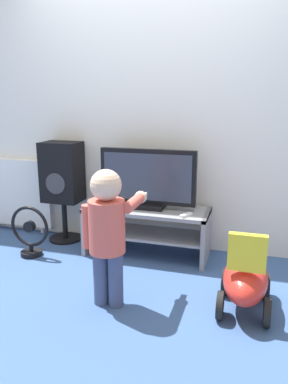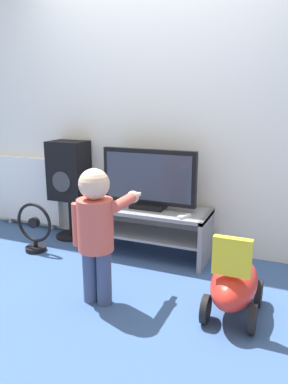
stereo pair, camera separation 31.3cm
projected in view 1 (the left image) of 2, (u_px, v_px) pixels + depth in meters
ground_plane at (140, 263)px, 3.16m from camera, size 16.00×16.00×0.00m
wall_back at (156, 105)px, 3.32m from camera, size 10.00×0.06×2.60m
tv_stand at (147, 224)px, 3.29m from camera, size 1.08×0.43×0.43m
television at (148, 179)px, 3.22m from camera, size 0.84×0.20×0.51m
game_console at (115, 206)px, 3.24m from camera, size 0.05×0.17×0.05m
remote_primary at (186, 215)px, 3.03m from camera, size 0.09×0.13×0.03m
child at (108, 227)px, 2.42m from camera, size 0.35×0.51×0.93m
speaker_tower at (62, 175)px, 3.55m from camera, size 0.36×0.32×0.96m
floor_fan at (30, 233)px, 3.28m from camera, size 0.37×0.19×0.45m
ride_on_toy at (245, 279)px, 2.43m from camera, size 0.32×0.59×0.58m
radiator at (17, 193)px, 3.89m from camera, size 0.80×0.08×0.75m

